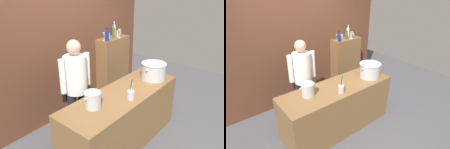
{
  "view_description": "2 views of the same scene",
  "coord_description": "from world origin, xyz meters",
  "views": [
    {
      "loc": [
        -2.29,
        -1.69,
        2.43
      ],
      "look_at": [
        0.12,
        0.31,
        1.07
      ],
      "focal_mm": 35.14,
      "sensor_mm": 36.0,
      "label": 1
    },
    {
      "loc": [
        -1.78,
        -2.25,
        2.54
      ],
      "look_at": [
        0.23,
        0.28,
        0.96
      ],
      "focal_mm": 29.9,
      "sensor_mm": 36.0,
      "label": 2
    }
  ],
  "objects": [
    {
      "name": "wine_bottle_olive",
      "position": [
        1.18,
        1.15,
        1.42
      ],
      "size": [
        0.06,
        0.06,
        0.31
      ],
      "color": "#475123",
      "rests_on": "bar_cabinet"
    },
    {
      "name": "utensil_crock",
      "position": [
        -0.08,
        -0.19,
        0.97
      ],
      "size": [
        0.1,
        0.1,
        0.3
      ],
      "color": "#B7BABF",
      "rests_on": "prep_counter"
    },
    {
      "name": "wine_bottle_cobalt",
      "position": [
        0.91,
        1.1,
        1.41
      ],
      "size": [
        0.08,
        0.08,
        0.27
      ],
      "color": "navy",
      "rests_on": "bar_cabinet"
    },
    {
      "name": "stockpot_small",
      "position": [
        -0.56,
        0.07,
        1.01
      ],
      "size": [
        0.29,
        0.22,
        0.22
      ],
      "color": "#B7BABF",
      "rests_on": "prep_counter"
    },
    {
      "name": "ground_plane",
      "position": [
        0.0,
        0.0,
        0.0
      ],
      "size": [
        8.0,
        8.0,
        0.0
      ],
      "primitive_type": "plane",
      "color": "#4C4C51"
    },
    {
      "name": "bar_cabinet",
      "position": [
        1.21,
        1.19,
        0.65
      ],
      "size": [
        0.76,
        0.32,
        1.31
      ],
      "primitive_type": "cube",
      "color": "brown",
      "rests_on": "ground_plane"
    },
    {
      "name": "spice_tin_cream",
      "position": [
        1.41,
        1.19,
        1.37
      ],
      "size": [
        0.07,
        0.07,
        0.12
      ],
      "primitive_type": "cube",
      "color": "beige",
      "rests_on": "bar_cabinet"
    },
    {
      "name": "wine_glass_tall",
      "position": [
        1.31,
        1.1,
        1.44
      ],
      "size": [
        0.07,
        0.07,
        0.18
      ],
      "color": "silver",
      "rests_on": "bar_cabinet"
    },
    {
      "name": "stockpot_large",
      "position": [
        0.74,
        -0.07,
        1.04
      ],
      "size": [
        0.47,
        0.41,
        0.27
      ],
      "color": "#B7BABF",
      "rests_on": "prep_counter"
    },
    {
      "name": "brick_back_panel",
      "position": [
        0.0,
        1.4,
        1.5
      ],
      "size": [
        4.4,
        0.1,
        3.0
      ],
      "primitive_type": "cube",
      "color": "brown",
      "rests_on": "ground_plane"
    },
    {
      "name": "spice_tin_silver",
      "position": [
        1.08,
        1.24,
        1.37
      ],
      "size": [
        0.08,
        0.08,
        0.12
      ],
      "primitive_type": "cube",
      "color": "#B2B2B7",
      "rests_on": "bar_cabinet"
    },
    {
      "name": "wine_glass_wide",
      "position": [
        0.93,
        1.19,
        1.41
      ],
      "size": [
        0.07,
        0.07,
        0.15
      ],
      "color": "silver",
      "rests_on": "bar_cabinet"
    },
    {
      "name": "wine_bottle_clear",
      "position": [
        1.34,
        1.26,
        1.44
      ],
      "size": [
        0.07,
        0.07,
        0.34
      ],
      "color": "silver",
      "rests_on": "bar_cabinet"
    },
    {
      "name": "chef",
      "position": [
        -0.33,
        0.65,
        0.96
      ],
      "size": [
        0.53,
        0.38,
        1.66
      ],
      "rotation": [
        0.0,
        0.0,
        3.02
      ],
      "color": "black",
      "rests_on": "ground_plane"
    },
    {
      "name": "prep_counter",
      "position": [
        0.0,
        0.0,
        0.45
      ],
      "size": [
        2.1,
        0.7,
        0.9
      ],
      "primitive_type": "cube",
      "color": "brown",
      "rests_on": "ground_plane"
    }
  ]
}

